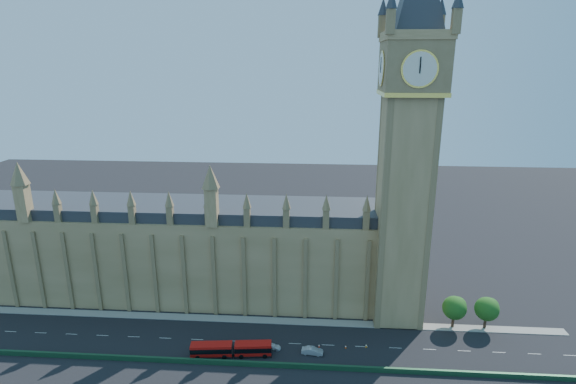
# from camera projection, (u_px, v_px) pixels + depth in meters

# --- Properties ---
(ground) EXTENTS (400.00, 400.00, 0.00)m
(ground) POSITION_uv_depth(u_px,v_px,m) (246.00, 342.00, 109.21)
(ground) COLOR black
(ground) RESTS_ON ground
(palace_westminster) EXTENTS (120.00, 20.00, 28.00)m
(palace_westminster) POSITION_uv_depth(u_px,v_px,m) (170.00, 250.00, 128.12)
(palace_westminster) COLOR olive
(palace_westminster) RESTS_ON ground
(elizabeth_tower) EXTENTS (20.59, 20.59, 105.00)m
(elizabeth_tower) POSITION_uv_depth(u_px,v_px,m) (410.00, 110.00, 104.85)
(elizabeth_tower) COLOR olive
(elizabeth_tower) RESTS_ON ground
(bridge_parapet) EXTENTS (160.00, 0.60, 1.20)m
(bridge_parapet) POSITION_uv_depth(u_px,v_px,m) (239.00, 363.00, 100.42)
(bridge_parapet) COLOR #1E4C2D
(bridge_parapet) RESTS_ON ground
(kerb_north) EXTENTS (160.00, 3.00, 0.16)m
(kerb_north) POSITION_uv_depth(u_px,v_px,m) (251.00, 320.00, 118.29)
(kerb_north) COLOR gray
(kerb_north) RESTS_ON ground
(tree_east_near) EXTENTS (6.00, 6.00, 8.50)m
(tree_east_near) POSITION_uv_depth(u_px,v_px,m) (455.00, 307.00, 113.76)
(tree_east_near) COLOR #382619
(tree_east_near) RESTS_ON ground
(tree_east_far) EXTENTS (6.00, 6.00, 8.50)m
(tree_east_far) POSITION_uv_depth(u_px,v_px,m) (488.00, 308.00, 113.21)
(tree_east_far) COLOR #382619
(tree_east_far) RESTS_ON ground
(red_bus) EXTENTS (18.79, 4.66, 3.16)m
(red_bus) POSITION_uv_depth(u_px,v_px,m) (231.00, 349.00, 103.57)
(red_bus) COLOR red
(red_bus) RESTS_ON ground
(car_grey) EXTENTS (4.92, 2.31, 1.63)m
(car_grey) POSITION_uv_depth(u_px,v_px,m) (262.00, 350.00, 104.78)
(car_grey) COLOR #474A4F
(car_grey) RESTS_ON ground
(car_silver) EXTENTS (5.15, 2.17, 1.65)m
(car_silver) POSITION_uv_depth(u_px,v_px,m) (312.00, 351.00, 104.34)
(car_silver) COLOR #9A9DA1
(car_silver) RESTS_ON ground
(car_white) EXTENTS (4.43, 2.20, 1.24)m
(car_white) POSITION_uv_depth(u_px,v_px,m) (272.00, 346.00, 106.35)
(car_white) COLOR white
(car_white) RESTS_ON ground
(cone_a) EXTENTS (0.45, 0.45, 0.63)m
(cone_a) POSITION_uv_depth(u_px,v_px,m) (302.00, 352.00, 104.72)
(cone_a) COLOR black
(cone_a) RESTS_ON ground
(cone_b) EXTENTS (0.59, 0.59, 0.72)m
(cone_b) POSITION_uv_depth(u_px,v_px,m) (319.00, 346.00, 106.94)
(cone_b) COLOR black
(cone_b) RESTS_ON ground
(cone_c) EXTENTS (0.61, 0.61, 0.78)m
(cone_c) POSITION_uv_depth(u_px,v_px,m) (366.00, 346.00, 106.93)
(cone_c) COLOR black
(cone_c) RESTS_ON ground
(cone_d) EXTENTS (0.59, 0.59, 0.71)m
(cone_d) POSITION_uv_depth(u_px,v_px,m) (346.00, 347.00, 106.59)
(cone_d) COLOR black
(cone_d) RESTS_ON ground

